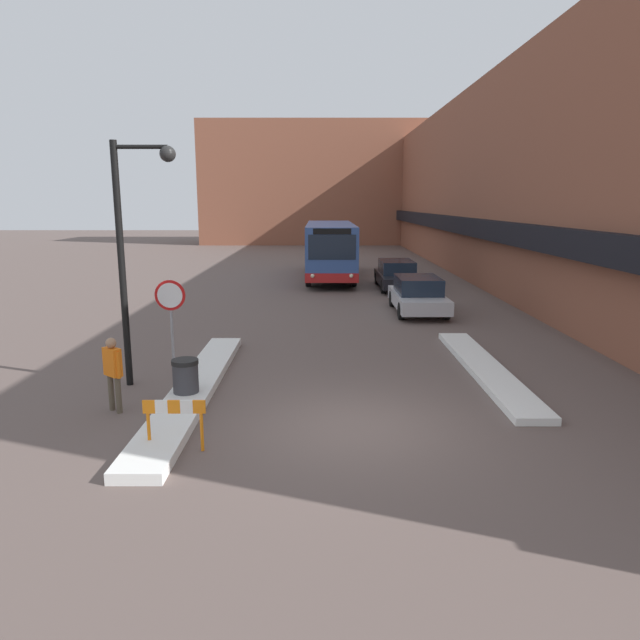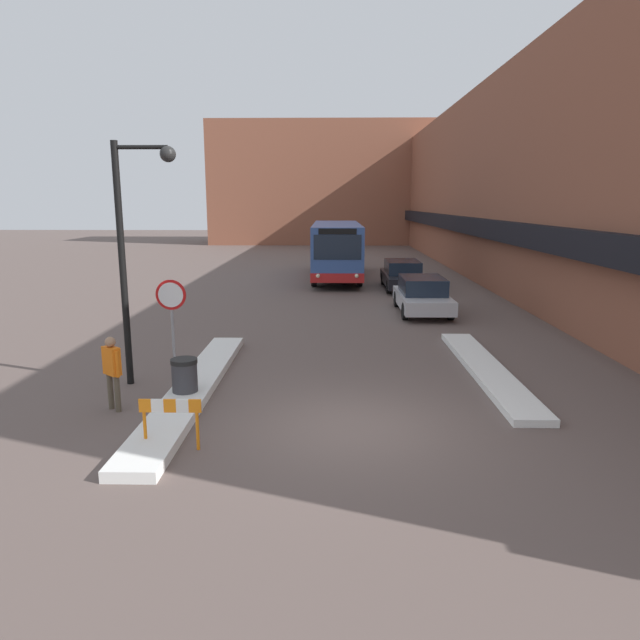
# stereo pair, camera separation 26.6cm
# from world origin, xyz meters

# --- Properties ---
(ground_plane) EXTENTS (160.00, 160.00, 0.00)m
(ground_plane) POSITION_xyz_m (0.00, 0.00, 0.00)
(ground_plane) COLOR brown
(building_row_right) EXTENTS (5.50, 60.00, 10.56)m
(building_row_right) POSITION_xyz_m (9.98, 24.00, 5.26)
(building_row_right) COLOR brown
(building_row_right) RESTS_ON ground_plane
(building_backdrop_far) EXTENTS (26.00, 8.00, 12.39)m
(building_backdrop_far) POSITION_xyz_m (0.00, 51.79, 6.19)
(building_backdrop_far) COLOR brown
(building_backdrop_far) RESTS_ON ground_plane
(snow_bank_left) EXTENTS (0.90, 8.99, 0.20)m
(snow_bank_left) POSITION_xyz_m (-3.60, 2.13, 0.10)
(snow_bank_left) COLOR silver
(snow_bank_left) RESTS_ON ground_plane
(snow_bank_right) EXTENTS (0.90, 7.43, 0.17)m
(snow_bank_right) POSITION_xyz_m (3.60, 3.76, 0.08)
(snow_bank_right) COLOR silver
(snow_bank_right) RESTS_ON ground_plane
(city_bus) EXTENTS (2.66, 10.77, 3.13)m
(city_bus) POSITION_xyz_m (-0.12, 22.38, 1.71)
(city_bus) COLOR #335193
(city_bus) RESTS_ON ground_plane
(parked_car_front) EXTENTS (1.91, 4.42, 1.42)m
(parked_car_front) POSITION_xyz_m (3.20, 11.89, 0.72)
(parked_car_front) COLOR #B7B7BC
(parked_car_front) RESTS_ON ground_plane
(parked_car_back) EXTENTS (1.89, 4.88, 1.43)m
(parked_car_back) POSITION_xyz_m (3.20, 18.33, 0.72)
(parked_car_back) COLOR black
(parked_car_back) RESTS_ON ground_plane
(stop_sign) EXTENTS (0.76, 0.08, 2.44)m
(stop_sign) POSITION_xyz_m (-4.42, 3.44, 1.78)
(stop_sign) COLOR gray
(stop_sign) RESTS_ON ground_plane
(street_lamp) EXTENTS (1.46, 0.36, 5.68)m
(street_lamp) POSITION_xyz_m (-4.99, 2.68, 3.57)
(street_lamp) COLOR black
(street_lamp) RESTS_ON ground_plane
(pedestrian) EXTENTS (0.46, 0.42, 1.60)m
(pedestrian) POSITION_xyz_m (-5.00, 0.87, 0.96)
(pedestrian) COLOR brown
(pedestrian) RESTS_ON ground_plane
(trash_bin) EXTENTS (0.59, 0.59, 0.95)m
(trash_bin) POSITION_xyz_m (-3.66, 1.52, 0.48)
(trash_bin) COLOR #38383D
(trash_bin) RESTS_ON ground_plane
(construction_barricade) EXTENTS (1.10, 0.06, 0.94)m
(construction_barricade) POSITION_xyz_m (-3.25, -1.06, 0.67)
(construction_barricade) COLOR orange
(construction_barricade) RESTS_ON ground_plane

